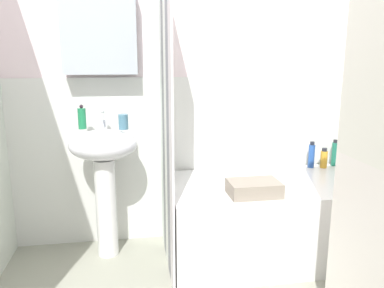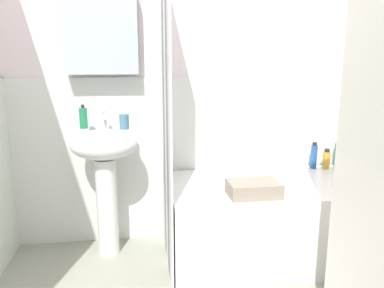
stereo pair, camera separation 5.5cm
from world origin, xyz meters
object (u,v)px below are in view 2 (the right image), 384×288
Objects in this scene: toothbrush_cup at (124,122)px; sink at (105,164)px; towel_folded at (254,189)px; bathtub at (273,219)px; soap_dispenser at (83,118)px; conditioner_bottle at (337,154)px; body_wash_bottle at (314,156)px; lotion_bottle at (326,159)px.

sink is at bearing -177.02° from toothbrush_cup.
towel_folded is at bearing -27.93° from toothbrush_cup.
towel_folded is (-0.21, -0.22, 0.30)m from bathtub.
toothbrush_cup is (0.27, -0.06, -0.02)m from soap_dispenser.
soap_dispenser is 0.11× the size of bathtub.
towel_folded is at bearing -146.71° from conditioner_bottle.
body_wash_bottle is at bearing 36.11° from bathtub.
bathtub is at bearing -152.39° from conditioner_bottle.
sink is 4.40× the size of body_wash_bottle.
toothbrush_cup is 0.65× the size of lotion_bottle.
soap_dispenser reaches higher than towel_folded.
toothbrush_cup is 0.07× the size of bathtub.
bathtub is 0.66m from lotion_bottle.
sink is 1.61m from lotion_bottle.
soap_dispenser reaches higher than toothbrush_cup.
toothbrush_cup is 0.94m from towel_folded.
soap_dispenser is at bearing -179.12° from lotion_bottle.
sink is 4.29× the size of conditioner_bottle.
lotion_bottle is at bearing 0.88° from soap_dispenser.
towel_folded reaches higher than bathtub.
bathtub is (0.98, -0.19, -0.66)m from toothbrush_cup.
toothbrush_cup is at bearing -175.35° from conditioner_bottle.
soap_dispenser is at bearing -177.95° from conditioner_bottle.
soap_dispenser is at bearing 152.26° from sink.
lotion_bottle is (0.50, 0.27, 0.33)m from bathtub.
toothbrush_cup is at bearing -176.55° from lotion_bottle.
sink is 0.62× the size of bathtub.
towel_folded is at bearing -134.09° from bathtub.
sink is at bearing -175.48° from conditioner_bottle.
lotion_bottle is at bearing -13.01° from body_wash_bottle.
bathtub is at bearing -151.05° from lotion_bottle.
conditioner_bottle is 0.97m from towel_folded.
soap_dispenser is at bearing 155.62° from towel_folded.
bathtub is 0.77m from conditioner_bottle.
conditioner_bottle is 0.11m from lotion_bottle.
conditioner_bottle is at bearing 27.61° from bathtub.
conditioner_bottle is 0.67× the size of towel_folded.
lotion_bottle is 0.87m from towel_folded.
toothbrush_cup is 0.32× the size of towel_folded.
bathtub is at bearing -9.10° from sink.
toothbrush_cup is at bearing -13.10° from soap_dispenser.
towel_folded is (-0.62, -0.52, -0.05)m from body_wash_bottle.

